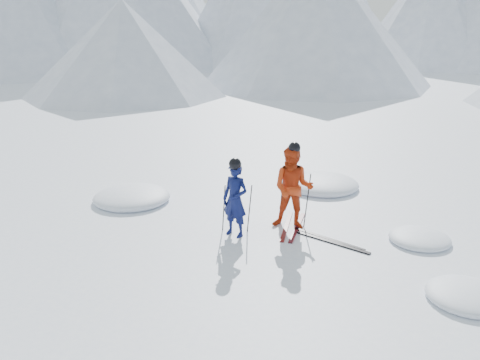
# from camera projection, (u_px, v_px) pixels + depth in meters

# --- Properties ---
(ground) EXTENTS (160.00, 160.00, 0.00)m
(ground) POSITION_uv_depth(u_px,v_px,m) (327.00, 246.00, 10.39)
(ground) COLOR white
(ground) RESTS_ON ground
(skier_blue) EXTENTS (0.68, 0.55, 1.61)m
(skier_blue) POSITION_uv_depth(u_px,v_px,m) (235.00, 200.00, 10.70)
(skier_blue) COLOR #0B1143
(skier_blue) RESTS_ON ground
(skier_red) EXTENTS (0.92, 0.73, 1.85)m
(skier_red) POSITION_uv_depth(u_px,v_px,m) (293.00, 188.00, 11.05)
(skier_red) COLOR #BE320F
(skier_red) RESTS_ON ground
(pole_blue_left) EXTENTS (0.11, 0.08, 1.07)m
(pole_blue_left) POSITION_uv_depth(u_px,v_px,m) (224.00, 208.00, 11.00)
(pole_blue_left) COLOR black
(pole_blue_left) RESTS_ON ground
(pole_blue_right) EXTENTS (0.11, 0.07, 1.07)m
(pole_blue_right) POSITION_uv_depth(u_px,v_px,m) (250.00, 209.00, 10.94)
(pole_blue_right) COLOR black
(pole_blue_right) RESTS_ON ground
(pole_red_left) EXTENTS (0.12, 0.10, 1.23)m
(pole_red_left) POSITION_uv_depth(u_px,v_px,m) (281.00, 197.00, 11.45)
(pole_red_left) COLOR black
(pole_red_left) RESTS_ON ground
(pole_red_right) EXTENTS (0.12, 0.09, 1.23)m
(pole_red_right) POSITION_uv_depth(u_px,v_px,m) (307.00, 200.00, 11.20)
(pole_red_right) COLOR black
(pole_red_right) RESTS_ON ground
(ski_worn_left) EXTENTS (0.21, 1.70, 0.03)m
(ski_worn_left) POSITION_uv_depth(u_px,v_px,m) (286.00, 226.00, 11.36)
(ski_worn_left) COLOR black
(ski_worn_left) RESTS_ON ground
(ski_worn_right) EXTENTS (0.09, 1.70, 0.03)m
(ski_worn_right) POSITION_uv_depth(u_px,v_px,m) (297.00, 227.00, 11.30)
(ski_worn_right) COLOR black
(ski_worn_right) RESTS_ON ground
(ski_loose_a) EXTENTS (1.58, 0.81, 0.03)m
(ski_loose_a) POSITION_uv_depth(u_px,v_px,m) (328.00, 239.00, 10.71)
(ski_loose_a) COLOR black
(ski_loose_a) RESTS_ON ground
(ski_loose_b) EXTENTS (1.60, 0.75, 0.03)m
(ski_loose_b) POSITION_uv_depth(u_px,v_px,m) (332.00, 242.00, 10.54)
(ski_loose_b) COLOR black
(ski_loose_b) RESTS_ON ground
(snow_lumps) EXTENTS (9.25, 6.87, 0.44)m
(snow_lumps) POSITION_uv_depth(u_px,v_px,m) (269.00, 207.00, 12.58)
(snow_lumps) COLOR white
(snow_lumps) RESTS_ON ground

